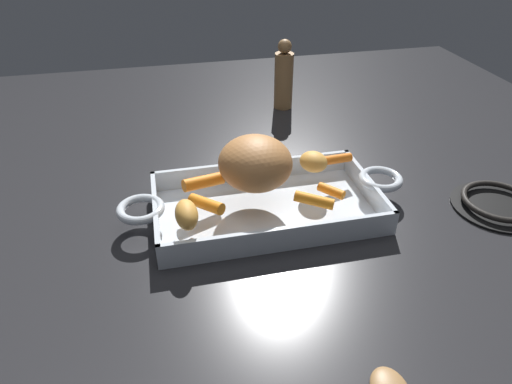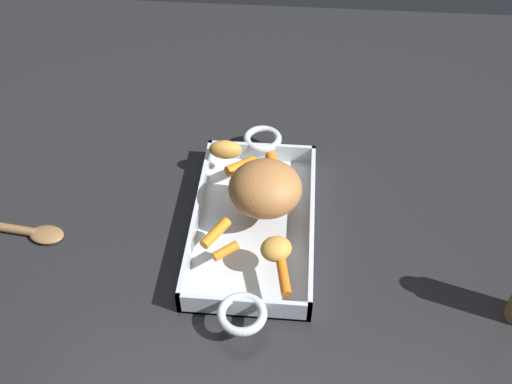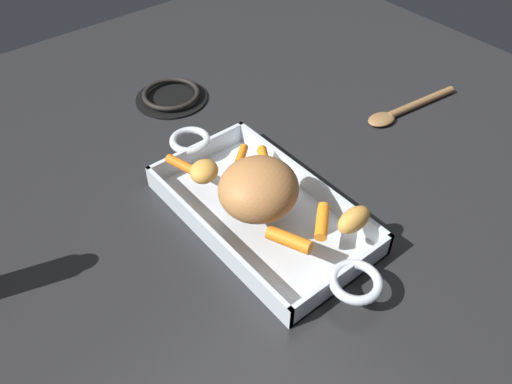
{
  "view_description": "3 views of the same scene",
  "coord_description": "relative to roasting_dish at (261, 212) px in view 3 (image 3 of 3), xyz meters",
  "views": [
    {
      "loc": [
        -0.15,
        -0.61,
        0.46
      ],
      "look_at": [
        -0.02,
        -0.02,
        0.06
      ],
      "focal_mm": 32.23,
      "sensor_mm": 36.0,
      "label": 1
    },
    {
      "loc": [
        0.7,
        0.06,
        0.79
      ],
      "look_at": [
        -0.01,
        0.0,
        0.08
      ],
      "focal_mm": 41.94,
      "sensor_mm": 36.0,
      "label": 2
    },
    {
      "loc": [
        -0.44,
        0.37,
        0.61
      ],
      "look_at": [
        0.01,
        0.01,
        0.06
      ],
      "focal_mm": 35.85,
      "sensor_mm": 36.0,
      "label": 3
    }
  ],
  "objects": [
    {
      "name": "ground_plane",
      "position": [
        0.0,
        0.0,
        -0.01
      ],
      "size": [
        1.63,
        1.63,
        0.0
      ],
      "primitive_type": "plane",
      "color": "#232326"
    },
    {
      "name": "roasting_dish",
      "position": [
        0.0,
        0.0,
        0.0
      ],
      "size": [
        0.48,
        0.21,
        0.04
      ],
      "color": "silver",
      "rests_on": "ground_plane"
    },
    {
      "name": "pork_roast",
      "position": [
        -0.01,
        0.02,
        0.07
      ],
      "size": [
        0.13,
        0.14,
        0.08
      ],
      "primitive_type": "ellipsoid",
      "rotation": [
        0.0,
        0.0,
        1.68
      ],
      "color": "#B07440",
      "rests_on": "roasting_dish"
    },
    {
      "name": "baby_carrot_southwest",
      "position": [
        -0.1,
        0.03,
        0.04
      ],
      "size": [
        0.07,
        0.04,
        0.03
      ],
      "primitive_type": "cylinder",
      "rotation": [
        1.66,
        0.0,
        1.9
      ],
      "color": "orange",
      "rests_on": "roasting_dish"
    },
    {
      "name": "baby_carrot_center_right",
      "position": [
        0.06,
        -0.06,
        0.04
      ],
      "size": [
        0.06,
        0.05,
        0.02
      ],
      "primitive_type": "cylinder",
      "rotation": [
        1.51,
        0.0,
        4.16
      ],
      "color": "orange",
      "rests_on": "roasting_dish"
    },
    {
      "name": "baby_carrot_center_left",
      "position": [
        0.1,
        -0.04,
        0.04
      ],
      "size": [
        0.04,
        0.04,
        0.02
      ],
      "primitive_type": "cylinder",
      "rotation": [
        1.56,
        0.0,
        3.84
      ],
      "color": "orange",
      "rests_on": "roasting_dish"
    },
    {
      "name": "baby_carrot_northeast",
      "position": [
        0.14,
        0.06,
        0.04
      ],
      "size": [
        0.07,
        0.03,
        0.02
      ],
      "primitive_type": "cylinder",
      "rotation": [
        1.65,
        0.0,
        1.76
      ],
      "color": "orange",
      "rests_on": "roasting_dish"
    },
    {
      "name": "baby_carrot_short",
      "position": [
        -0.1,
        -0.03,
        0.04
      ],
      "size": [
        0.06,
        0.06,
        0.02
      ],
      "primitive_type": "cylinder",
      "rotation": [
        1.66,
        0.0,
        3.86
      ],
      "color": "orange",
      "rests_on": "roasting_dish"
    },
    {
      "name": "potato_corner",
      "position": [
        0.09,
        0.04,
        0.05
      ],
      "size": [
        0.06,
        0.07,
        0.03
      ],
      "primitive_type": "ellipsoid",
      "rotation": [
        0.0,
        0.0,
        2.02
      ],
      "color": "gold",
      "rests_on": "roasting_dish"
    },
    {
      "name": "potato_golden_large",
      "position": [
        -0.14,
        -0.06,
        0.05
      ],
      "size": [
        0.03,
        0.06,
        0.04
      ],
      "primitive_type": "ellipsoid",
      "rotation": [
        0.0,
        0.0,
        4.74
      ],
      "color": "gold",
      "rests_on": "roasting_dish"
    },
    {
      "name": "stove_burner_rear",
      "position": [
        0.39,
        -0.07,
        -0.01
      ],
      "size": [
        0.15,
        0.15,
        0.02
      ],
      "color": "black",
      "rests_on": "ground_plane"
    },
    {
      "name": "serving_spoon",
      "position": [
        0.04,
        -0.42,
        -0.01
      ],
      "size": [
        0.06,
        0.23,
        0.02
      ],
      "rotation": [
        0.0,
        0.0,
        1.45
      ],
      "color": "olive",
      "rests_on": "ground_plane"
    }
  ]
}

